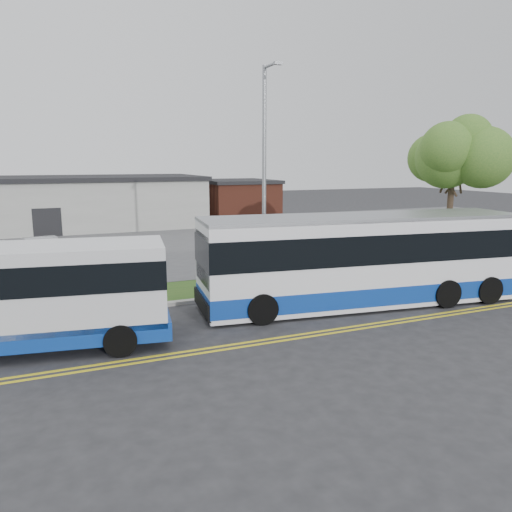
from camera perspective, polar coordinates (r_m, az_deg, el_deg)
name	(u,v)px	position (r m, az deg, el deg)	size (l,w,h in m)	color
ground	(222,308)	(19.44, -3.91, -5.94)	(140.00, 140.00, 0.00)	#28282B
lane_line_north	(262,340)	(16.03, 0.65, -9.60)	(70.00, 0.12, 0.01)	yellow
lane_line_south	(265,343)	(15.77, 1.09, -9.95)	(70.00, 0.12, 0.01)	yellow
curb	(213,299)	(20.42, -4.92, -4.91)	(80.00, 0.30, 0.15)	#9E9B93
verge	(200,289)	(22.09, -6.36, -3.80)	(80.00, 3.30, 0.10)	#28531B
parking_lot	(142,242)	(35.57, -12.87, 1.56)	(80.00, 25.00, 0.10)	#4C4C4F
commercial_building	(46,203)	(44.75, -22.90, 5.58)	(25.40, 10.40, 4.35)	#9E9E99
brick_wing	(237,201)	(46.78, -2.14, 6.34)	(6.30, 7.30, 3.90)	brown
tree_east	(454,149)	(28.73, 21.70, 11.27)	(5.20, 5.20, 8.33)	#33291C
streetlight_near	(265,169)	(22.25, 1.02, 9.87)	(0.35, 1.53, 9.50)	gray
shuttle_bus	(51,294)	(16.18, -22.35, -4.00)	(8.51, 3.84, 3.15)	#0E3798
transit_bus	(361,260)	(19.97, 11.95, -0.42)	(13.00, 4.40, 3.54)	white
pedestrian	(22,290)	(20.09, -25.18, -3.58)	(0.63, 0.41, 1.72)	black
parked_car_a	(43,252)	(28.82, -23.14, 0.44)	(1.58, 4.53, 1.49)	#A5A7AC
grocery_bag_left	(14,312)	(20.04, -25.91, -5.74)	(0.32, 0.32, 0.32)	white
grocery_bag_right	(33,306)	(20.49, -24.16, -5.25)	(0.32, 0.32, 0.32)	white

